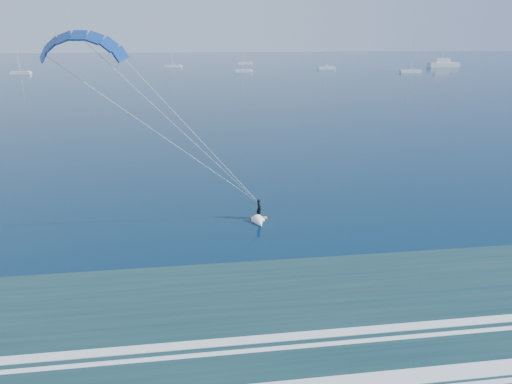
{
  "coord_description": "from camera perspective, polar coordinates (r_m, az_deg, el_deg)",
  "views": [
    {
      "loc": [
        -2.67,
        -12.15,
        16.56
      ],
      "look_at": [
        2.1,
        23.76,
        4.0
      ],
      "focal_mm": 32.0,
      "sensor_mm": 36.0,
      "label": 1
    }
  ],
  "objects": [
    {
      "name": "kitesurfer_rig",
      "position": [
        37.53,
        -9.3,
        7.51
      ],
      "size": [
        18.09,
        7.5,
        17.85
      ],
      "color": "gold",
      "rests_on": "ground"
    },
    {
      "name": "sailboat_2",
      "position": [
        251.08,
        -10.38,
        15.21
      ],
      "size": [
        8.97,
        2.4,
        12.06
      ],
      "color": "silver",
      "rests_on": "ground"
    },
    {
      "name": "sailboat_5",
      "position": [
        236.29,
        8.77,
        15.07
      ],
      "size": [
        8.31,
        2.4,
        11.4
      ],
      "color": "silver",
      "rests_on": "ground"
    },
    {
      "name": "sailboat_6",
      "position": [
        224.85,
        18.75,
        14.12
      ],
      "size": [
        9.75,
        2.4,
        13.07
      ],
      "color": "silver",
      "rests_on": "ground"
    },
    {
      "name": "sailboat_1",
      "position": [
        229.19,
        -27.36,
        13.11
      ],
      "size": [
        8.31,
        2.4,
        11.47
      ],
      "color": "silver",
      "rests_on": "ground"
    },
    {
      "name": "sailboat_3",
      "position": [
        215.68,
        -1.65,
        14.9
      ],
      "size": [
        7.88,
        2.4,
        11.05
      ],
      "color": "silver",
      "rests_on": "ground"
    },
    {
      "name": "sailboat_4",
      "position": [
        273.76,
        -1.43,
        15.8
      ],
      "size": [
        8.05,
        2.4,
        11.04
      ],
      "color": "silver",
      "rests_on": "ground"
    },
    {
      "name": "motor_yacht",
      "position": [
        268.59,
        22.36,
        14.61
      ],
      "size": [
        16.15,
        4.31,
        6.52
      ],
      "color": "silver",
      "rests_on": "ground"
    }
  ]
}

